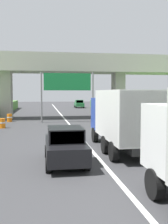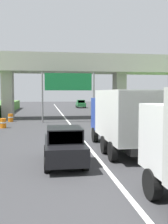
{
  "view_description": "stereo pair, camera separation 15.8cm",
  "coord_description": "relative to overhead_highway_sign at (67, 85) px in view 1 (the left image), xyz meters",
  "views": [
    {
      "loc": [
        -2.77,
        2.49,
        3.3
      ],
      "look_at": [
        0.0,
        20.03,
        2.0
      ],
      "focal_mm": 42.53,
      "sensor_mm": 36.0,
      "label": 1
    },
    {
      "loc": [
        -2.61,
        2.46,
        3.3
      ],
      "look_at": [
        0.0,
        20.03,
        2.0
      ],
      "focal_mm": 42.53,
      "sensor_mm": 36.0,
      "label": 2
    }
  ],
  "objects": [
    {
      "name": "car_green",
      "position": [
        5.15,
        27.8,
        -3.26
      ],
      "size": [
        1.86,
        4.1,
        1.72
      ],
      "color": "#236B38",
      "rests_on": "ground"
    },
    {
      "name": "construction_barrel_4",
      "position": [
        -6.46,
        -3.92,
        -3.65
      ],
      "size": [
        0.57,
        0.57,
        0.9
      ],
      "color": "orange",
      "rests_on": "ground"
    },
    {
      "name": "construction_barrel_5",
      "position": [
        -6.45,
        1.48,
        -3.65
      ],
      "size": [
        0.57,
        0.57,
        0.9
      ],
      "color": "orange",
      "rests_on": "ground"
    },
    {
      "name": "truck_blue",
      "position": [
        1.66,
        -14.85,
        -2.18
      ],
      "size": [
        2.44,
        7.3,
        3.44
      ],
      "color": "black",
      "rests_on": "ground"
    },
    {
      "name": "overpass_bridge",
      "position": [
        0.0,
        4.64,
        1.99
      ],
      "size": [
        40.0,
        4.8,
        8.04
      ],
      "color": "#ADA89E",
      "rests_on": "ground"
    },
    {
      "name": "car_black",
      "position": [
        -1.74,
        -17.2,
        -3.26
      ],
      "size": [
        1.86,
        4.1,
        1.72
      ],
      "color": "black",
      "rests_on": "ground"
    },
    {
      "name": "lane_centre_stripe",
      "position": [
        0.0,
        -2.64,
        -4.11
      ],
      "size": [
        0.2,
        98.27,
        0.01
      ],
      "primitive_type": "cube",
      "color": "white",
      "rests_on": "ground"
    },
    {
      "name": "overhead_highway_sign",
      "position": [
        0.0,
        0.0,
        0.0
      ],
      "size": [
        5.88,
        0.18,
        5.54
      ],
      "color": "slate",
      "rests_on": "ground"
    }
  ]
}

